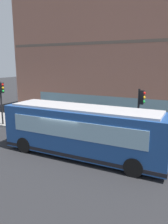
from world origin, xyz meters
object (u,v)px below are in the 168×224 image
Objects in this scene: pedestrian_near_hydrant at (82,116)px; newspaper_vending_box at (90,129)px; pedestrian_near_building_entrance at (25,116)px; city_bus_nearside at (83,132)px; pedestrian_by_light_pole at (167,130)px; traffic_light_down_block at (2,95)px; fire_hydrant at (158,133)px; traffic_light_near_corner at (140,106)px.

newspaper_vending_box is at bearing -138.57° from pedestrian_near_hydrant.
pedestrian_near_building_entrance is at bearing 117.78° from pedestrian_near_hydrant.
pedestrian_near_hydrant is (5.36, 2.75, -0.45)m from city_bus_nearside.
pedestrian_by_light_pole is 11.56m from pedestrian_near_building_entrance.
traffic_light_down_block is 2.25× the size of pedestrian_near_building_entrance.
pedestrian_by_light_pole is 1.08× the size of pedestrian_near_hydrant.
pedestrian_by_light_pole reaches higher than newspaper_vending_box.
fire_hydrant is at bearing -90.81° from pedestrian_near_hydrant.
pedestrian_by_light_pole is at bearing -85.49° from traffic_light_down_block.
fire_hydrant is at bearing 28.06° from pedestrian_by_light_pole.
pedestrian_near_building_entrance is 6.02m from newspaper_vending_box.
pedestrian_by_light_pole is at bearing -65.45° from traffic_light_near_corner.
traffic_light_near_corner is 12.13m from traffic_light_down_block.
traffic_light_down_block is at bearing 95.93° from pedestrian_near_building_entrance.
city_bus_nearside is at bearing -106.56° from traffic_light_down_block.
pedestrian_by_light_pole is at bearing -101.60° from pedestrian_near_hydrant.
pedestrian_near_hydrant is (0.09, 6.40, 0.59)m from fire_hydrant.
city_bus_nearside reaches higher than pedestrian_near_building_entrance.
pedestrian_near_hydrant is 1.85× the size of newspaper_vending_box.
traffic_light_down_block reaches higher than pedestrian_near_building_entrance.
fire_hydrant is 0.43× the size of pedestrian_near_building_entrance.
pedestrian_by_light_pole is 5.59m from newspaper_vending_box.
city_bus_nearside reaches higher than pedestrian_by_light_pole.
traffic_light_near_corner is (3.12, -2.68, 1.24)m from city_bus_nearside.
traffic_light_near_corner is 4.46m from newspaper_vending_box.
traffic_light_near_corner is 5.13× the size of fire_hydrant.
traffic_light_down_block is 13.97m from pedestrian_by_light_pole.
city_bus_nearside is 13.57× the size of fire_hydrant.
traffic_light_near_corner is at bearing -88.52° from traffic_light_down_block.
fire_hydrant is 0.82× the size of newspaper_vending_box.
fire_hydrant is at bearing -24.26° from traffic_light_near_corner.
city_bus_nearside is 3.88m from newspaper_vending_box.
pedestrian_near_hydrant is at bearing -62.22° from pedestrian_near_building_entrance.
pedestrian_near_building_entrance reaches higher than newspaper_vending_box.
fire_hydrant is 6.43m from pedestrian_near_hydrant.
pedestrian_near_hydrant is at bearing 41.43° from newspaper_vending_box.
traffic_light_near_corner is 2.47m from pedestrian_by_light_pole.
pedestrian_near_building_entrance is 1.90× the size of newspaper_vending_box.
pedestrian_near_building_entrance is (-2.23, 10.80, 0.62)m from fire_hydrant.
fire_hydrant is 0.41× the size of pedestrian_by_light_pole.
newspaper_vending_box is (3.58, 1.17, -0.95)m from city_bus_nearside.
newspaper_vending_box reaches higher than fire_hydrant.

